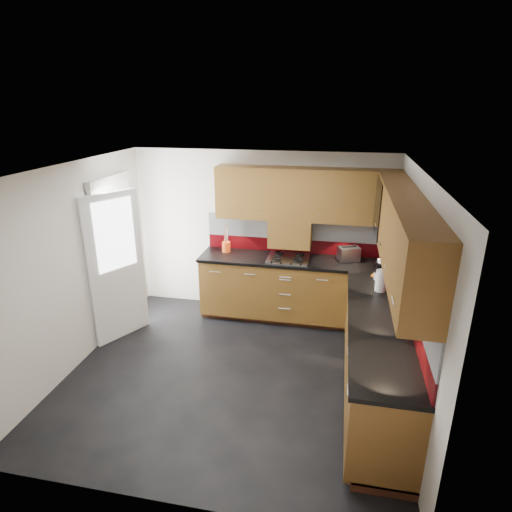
% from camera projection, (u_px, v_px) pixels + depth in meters
% --- Properties ---
extents(room, '(4.00, 3.80, 2.64)m').
position_uv_depth(room, '(230.00, 254.00, 4.57)').
color(room, black).
extents(base_cabinets, '(2.70, 3.20, 0.95)m').
position_uv_depth(base_cabinets, '(328.00, 320.00, 5.39)').
color(base_cabinets, brown).
rests_on(base_cabinets, room).
extents(countertop, '(2.72, 3.22, 0.04)m').
position_uv_depth(countertop, '(329.00, 286.00, 5.22)').
color(countertop, black).
rests_on(countertop, base_cabinets).
extents(backsplash, '(2.70, 3.20, 0.54)m').
position_uv_depth(backsplash, '(349.00, 258.00, 5.28)').
color(backsplash, maroon).
rests_on(backsplash, countertop).
extents(upper_cabinets, '(2.50, 3.20, 0.72)m').
position_uv_depth(upper_cabinets, '(349.00, 212.00, 4.94)').
color(upper_cabinets, brown).
rests_on(upper_cabinets, room).
extents(extractor_hood, '(0.60, 0.33, 0.40)m').
position_uv_depth(extractor_hood, '(290.00, 233.00, 6.07)').
color(extractor_hood, brown).
rests_on(extractor_hood, room).
extents(glass_cabinet, '(0.32, 0.80, 0.66)m').
position_uv_depth(glass_cabinet, '(390.00, 206.00, 5.11)').
color(glass_cabinet, black).
rests_on(glass_cabinet, room).
extents(back_door, '(0.42, 1.19, 2.04)m').
position_uv_depth(back_door, '(117.00, 260.00, 5.75)').
color(back_door, white).
rests_on(back_door, room).
extents(gas_hob, '(0.58, 0.51, 0.05)m').
position_uv_depth(gas_hob, '(288.00, 258.00, 6.03)').
color(gas_hob, silver).
rests_on(gas_hob, countertop).
extents(utensil_pot, '(0.12, 0.12, 0.44)m').
position_uv_depth(utensil_pot, '(226.00, 245.00, 6.30)').
color(utensil_pot, '#E64A15').
rests_on(utensil_pot, countertop).
extents(toaster, '(0.33, 0.27, 0.21)m').
position_uv_depth(toaster, '(349.00, 254.00, 5.95)').
color(toaster, silver).
rests_on(toaster, countertop).
extents(food_processor, '(0.16, 0.16, 0.27)m').
position_uv_depth(food_processor, '(381.00, 271.00, 5.31)').
color(food_processor, white).
rests_on(food_processor, countertop).
extents(paper_towel, '(0.15, 0.15, 0.26)m').
position_uv_depth(paper_towel, '(381.00, 281.00, 4.99)').
color(paper_towel, white).
rests_on(paper_towel, countertop).
extents(orange_cloth, '(0.18, 0.17, 0.02)m').
position_uv_depth(orange_cloth, '(378.00, 276.00, 5.45)').
color(orange_cloth, orange).
rests_on(orange_cloth, countertop).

